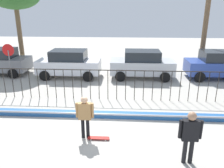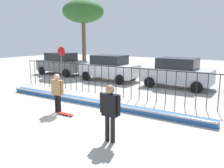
# 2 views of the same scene
# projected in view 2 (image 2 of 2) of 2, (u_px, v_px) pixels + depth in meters

# --- Properties ---
(ground_plane) EXTENTS (60.00, 60.00, 0.00)m
(ground_plane) POSITION_uv_depth(u_px,v_px,m) (78.00, 111.00, 10.30)
(ground_plane) COLOR #ADA89E
(bowl_coping_ledge) EXTENTS (11.00, 0.40, 0.27)m
(bowl_coping_ledge) POSITION_uv_depth(u_px,v_px,m) (93.00, 103.00, 11.14)
(bowl_coping_ledge) COLOR #235699
(bowl_coping_ledge) RESTS_ON ground
(perimeter_fence) EXTENTS (14.04, 0.04, 1.63)m
(perimeter_fence) POSITION_uv_depth(u_px,v_px,m) (116.00, 78.00, 12.70)
(perimeter_fence) COLOR black
(perimeter_fence) RESTS_ON ground
(skateboarder) EXTENTS (0.67, 0.25, 1.66)m
(skateboarder) POSITION_uv_depth(u_px,v_px,m) (57.00, 90.00, 9.84)
(skateboarder) COLOR black
(skateboarder) RESTS_ON ground
(skateboard) EXTENTS (0.80, 0.20, 0.07)m
(skateboard) POSITION_uv_depth(u_px,v_px,m) (65.00, 114.00, 9.66)
(skateboard) COLOR #A51E19
(skateboard) RESTS_ON ground
(camera_operator) EXTENTS (0.71, 0.27, 1.75)m
(camera_operator) POSITION_uv_depth(u_px,v_px,m) (110.00, 108.00, 6.98)
(camera_operator) COLOR black
(camera_operator) RESTS_ON ground
(parked_car_gray) EXTENTS (4.30, 2.12, 1.90)m
(parked_car_gray) POSITION_uv_depth(u_px,v_px,m) (61.00, 63.00, 20.69)
(parked_car_gray) COLOR slate
(parked_car_gray) RESTS_ON ground
(parked_car_white) EXTENTS (4.30, 2.12, 1.90)m
(parked_car_white) POSITION_uv_depth(u_px,v_px,m) (109.00, 68.00, 17.60)
(parked_car_white) COLOR silver
(parked_car_white) RESTS_ON ground
(parked_car_silver) EXTENTS (4.30, 2.12, 1.90)m
(parked_car_silver) POSITION_uv_depth(u_px,v_px,m) (177.00, 73.00, 15.04)
(parked_car_silver) COLOR #B7BABF
(parked_car_silver) RESTS_ON ground
(stop_sign) EXTENTS (0.76, 0.07, 2.50)m
(stop_sign) POSITION_uv_depth(u_px,v_px,m) (61.00, 58.00, 18.15)
(stop_sign) COLOR slate
(stop_sign) RESTS_ON ground
(palm_tree_short) EXTENTS (3.71, 3.71, 6.55)m
(palm_tree_short) POSITION_uv_depth(u_px,v_px,m) (83.00, 12.00, 21.29)
(palm_tree_short) COLOR brown
(palm_tree_short) RESTS_ON ground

